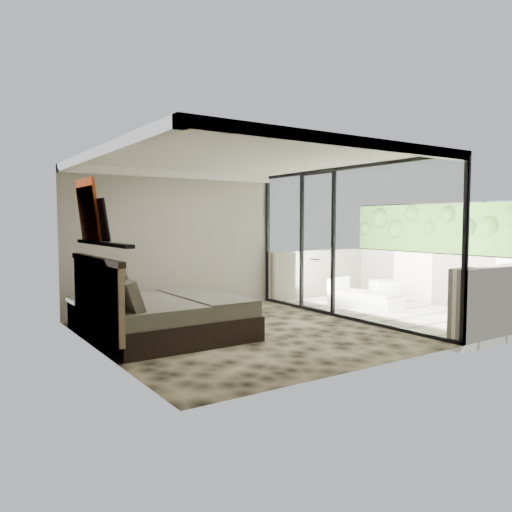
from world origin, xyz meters
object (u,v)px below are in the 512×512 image
bed (163,315)px  lounger (364,299)px  ottoman (384,292)px  nightstand (87,312)px  table_lamp (89,272)px

bed → lounger: (4.63, 0.26, -0.19)m
bed → ottoman: size_ratio=4.43×
bed → ottoman: 5.35m
ottoman → lounger: size_ratio=0.32×
nightstand → ottoman: nightstand is taller
nightstand → table_lamp: 0.68m
nightstand → lounger: 5.52m
lounger → table_lamp: bearing=155.9°
bed → table_lamp: bearing=117.7°
bed → lounger: bearing=3.2°
table_lamp → ottoman: (6.06, -1.04, -0.70)m
bed → lounger: bed is taller
ottoman → nightstand: bearing=170.7°
ottoman → lounger: (-0.70, -0.07, -0.08)m
bed → table_lamp: size_ratio=3.29×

